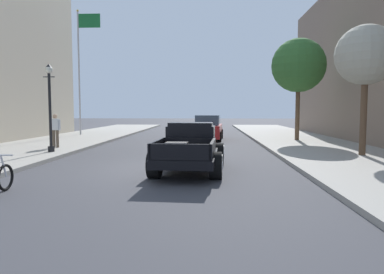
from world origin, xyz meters
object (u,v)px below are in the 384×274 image
street_tree_nearest (366,56)px  car_background_red (208,128)px  hotrod_truck_black (191,147)px  flagpole (82,59)px  pedestrian_sidewalk_left (55,129)px  street_lamp_near (50,101)px  street_tree_second (299,66)px

street_tree_nearest → car_background_red: bearing=126.1°
hotrod_truck_black → flagpole: flagpole is taller
pedestrian_sidewalk_left → street_tree_nearest: street_tree_nearest is taller
street_lamp_near → street_tree_nearest: 13.43m
flagpole → street_tree_second: 15.37m
car_background_red → street_tree_nearest: size_ratio=0.84×
street_lamp_near → street_tree_nearest: street_tree_nearest is taller
pedestrian_sidewalk_left → street_lamp_near: 2.23m
street_lamp_near → flagpole: 11.44m
flagpole → street_tree_nearest: (15.69, -11.18, -1.60)m
flagpole → street_tree_second: size_ratio=1.48×
car_background_red → street_lamp_near: (-6.94, -8.20, 1.62)m
car_background_red → street_tree_second: size_ratio=0.71×
hotrod_truck_black → pedestrian_sidewalk_left: size_ratio=3.04×
flagpole → street_tree_nearest: 19.33m
hotrod_truck_black → street_tree_second: (6.05, 10.30, 3.94)m
hotrod_truck_black → pedestrian_sidewalk_left: 8.71m
pedestrian_sidewalk_left → street_tree_nearest: (13.86, -2.24, 3.09)m
car_background_red → pedestrian_sidewalk_left: pedestrian_sidewalk_left is taller
hotrod_truck_black → pedestrian_sidewalk_left: pedestrian_sidewalk_left is taller
hotrod_truck_black → street_tree_nearest: 8.26m
hotrod_truck_black → street_tree_second: street_tree_second is taller
hotrod_truck_black → street_tree_nearest: bearing=23.4°
street_tree_second → street_tree_nearest: bearing=-83.3°
street_tree_nearest → street_tree_second: bearing=96.7°
car_background_red → street_tree_second: street_tree_second is taller
hotrod_truck_black → street_tree_nearest: (6.90, 2.99, 3.42)m
hotrod_truck_black → car_background_red: 11.72m
flagpole → street_tree_second: (14.84, -3.87, -1.08)m
car_background_red → flagpole: flagpole is taller
car_background_red → flagpole: (-9.34, 2.46, 5.00)m
street_tree_second → pedestrian_sidewalk_left: bearing=-158.7°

